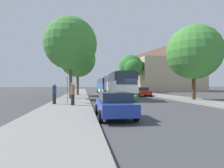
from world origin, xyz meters
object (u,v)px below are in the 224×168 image
Objects in this scene: bus_front at (118,85)px; tree_left_far at (78,59)px; parked_car_right_far at (119,89)px; tree_left_near at (71,44)px; pedestrian_waiting_far at (73,94)px; parked_car_left_curb at (114,104)px; bus_stop_sign at (67,87)px; pedestrian_waiting_near at (54,93)px; tree_right_far at (131,67)px; tree_right_mid at (194,52)px; tree_right_near at (133,68)px; bus_middle at (105,85)px; parked_car_right_near at (142,92)px.

tree_left_far is at bearing 131.37° from bus_front.
tree_left_near is (-11.09, -24.12, 6.38)m from parked_car_right_far.
pedestrian_waiting_far is 16.29m from tree_left_far.
bus_stop_sign is at bearing 114.07° from parked_car_left_curb.
pedestrian_waiting_near is 34.98m from tree_right_far.
tree_right_mid is at bearing 39.12° from pedestrian_waiting_far.
bus_stop_sign is at bearing -139.86° from pedestrian_waiting_near.
pedestrian_waiting_near is 0.24× the size of tree_right_near.
parked_car_left_curb is 0.40× the size of tree_right_far.
tree_left_near is (-0.11, 5.81, 5.44)m from bus_stop_sign.
bus_middle is at bearing -105.17° from pedestrian_waiting_near.
parked_car_right_far is 20.29m from tree_left_far.
bus_front is 2.57× the size of parked_car_right_near.
tree_left_near is at bearing 104.48° from parked_car_left_curb.
tree_left_far is at bearing -142.70° from tree_right_near.
tree_right_far reaches higher than tree_left_far.
parked_car_right_near is at bearing 24.26° from tree_left_near.
parked_car_left_curb is 0.39× the size of tree_left_near.
bus_middle is 1.12× the size of tree_left_near.
bus_middle is 8.39m from parked_car_right_far.
tree_right_far reaches higher than bus_stop_sign.
bus_middle reaches higher than parked_car_left_curb.
pedestrian_waiting_far is at bearing -164.95° from tree_right_mid.
tree_right_far is at bearing 89.61° from tree_right_mid.
parked_car_right_near is 0.49× the size of tree_left_far.
tree_right_mid is at bearing 6.71° from bus_stop_sign.
bus_front is 25.13m from tree_right_far.
parked_car_right_near is at bearing -69.95° from bus_middle.
pedestrian_waiting_far is at bearing -113.52° from tree_right_far.
parked_car_right_near is 0.57× the size of tree_right_near.
bus_front is 2.54× the size of parked_car_right_far.
tree_left_far reaches higher than tree_right_mid.
parked_car_right_near is at bearing 74.80° from pedestrian_waiting_far.
bus_middle is 2.57× the size of parked_car_right_near.
tree_right_mid is at bearing -31.16° from bus_front.
parked_car_right_far is at bearing 107.18° from tree_right_near.
bus_stop_sign is 0.24× the size of tree_left_near.
tree_right_near reaches higher than bus_middle.
bus_front is 6.11× the size of pedestrian_waiting_far.
bus_front is at bearing 76.62° from parked_car_right_far.
parked_car_right_far is at bearing -86.80° from parked_car_right_near.
parked_car_right_far is at bearing 96.78° from tree_right_mid.
tree_right_far is (14.02, 16.49, 0.63)m from tree_left_far.
tree_right_near reaches higher than parked_car_right_near.
tree_right_near is at bearing 67.91° from bus_front.
bus_stop_sign is at bearing -92.17° from tree_left_far.
bus_front is 4.64× the size of bus_stop_sign.
bus_stop_sign reaches higher than parked_car_right_near.
bus_front reaches higher than parked_car_left_curb.
pedestrian_waiting_near is 1.00× the size of pedestrian_waiting_far.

